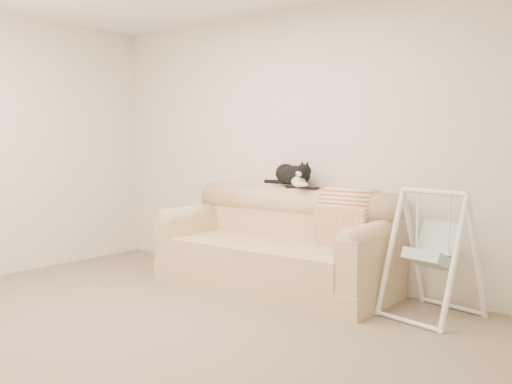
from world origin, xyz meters
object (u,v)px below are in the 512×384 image
tuxedo_cat (293,175)px  baby_swing (433,253)px  sofa (278,249)px  remote_b (310,188)px  remote_a (295,186)px

tuxedo_cat → baby_swing: (1.48, -0.27, -0.53)m
sofa → remote_b: size_ratio=12.78×
tuxedo_cat → baby_swing: bearing=-10.4°
remote_b → baby_swing: size_ratio=0.18×
tuxedo_cat → baby_swing: size_ratio=0.64×
remote_a → baby_swing: size_ratio=0.19×
remote_a → remote_b: remote_a is taller
tuxedo_cat → baby_swing: 1.59m
tuxedo_cat → baby_swing: tuxedo_cat is taller
sofa → tuxedo_cat: size_ratio=3.50×
remote_a → baby_swing: bearing=-10.3°
remote_b → baby_swing: (1.25, -0.24, -0.42)m
sofa → baby_swing: baby_swing is taller
remote_a → remote_b: size_ratio=1.06×
sofa → baby_swing: (1.45, -0.01, 0.14)m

